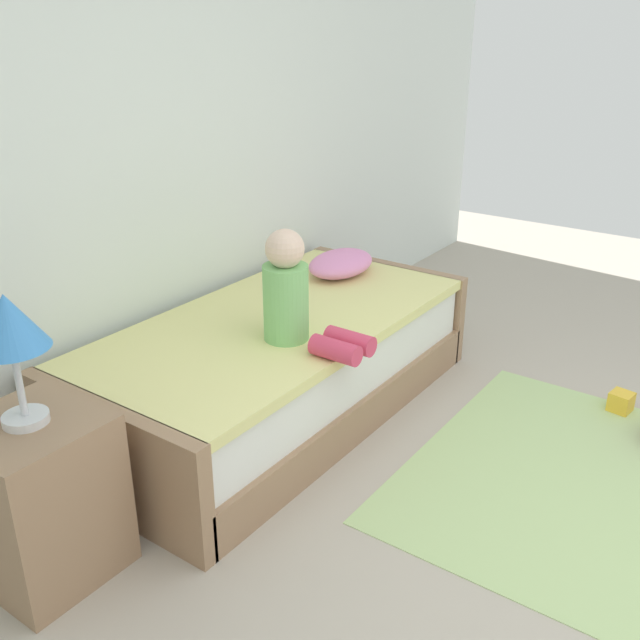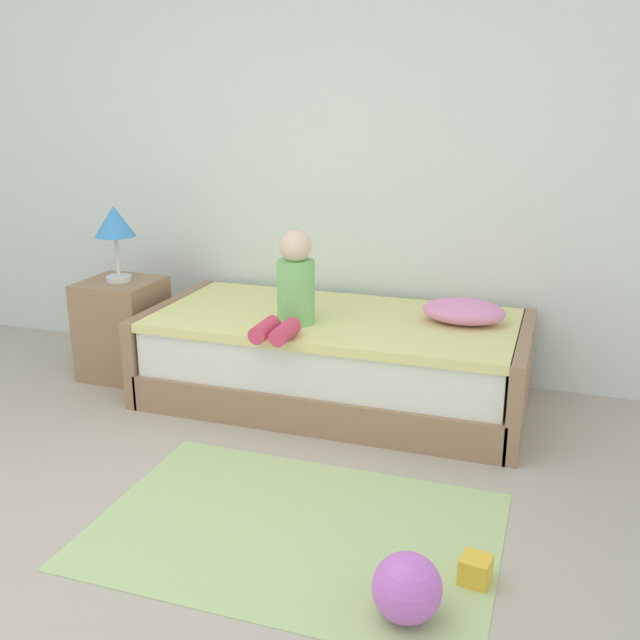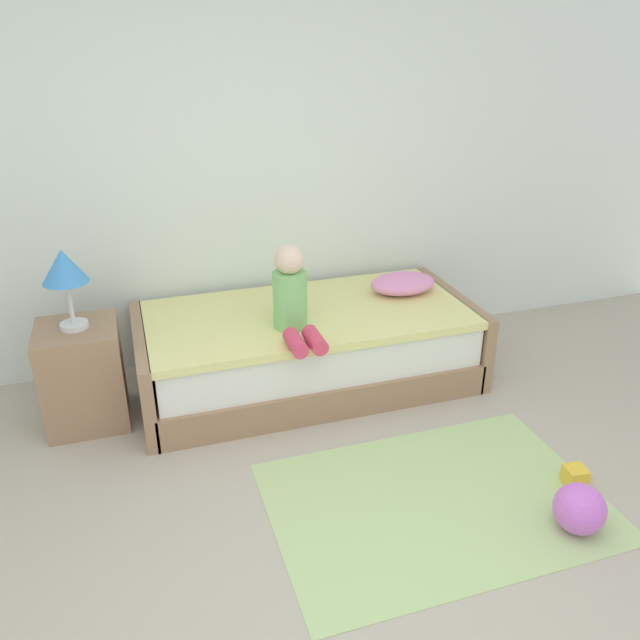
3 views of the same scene
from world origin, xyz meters
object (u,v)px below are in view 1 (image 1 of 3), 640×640
at_px(bed, 279,365).
at_px(nightstand, 41,498).
at_px(table_lamp, 9,328).
at_px(pillow, 341,263).
at_px(toy_block, 621,402).
at_px(child_figure, 295,298).

xyz_separation_m(bed, nightstand, (-1.35, -0.03, 0.05)).
distance_m(bed, table_lamp, 1.52).
height_order(nightstand, pillow, pillow).
bearing_deg(bed, pillow, 8.25).
xyz_separation_m(bed, toy_block, (0.97, -1.40, -0.19)).
distance_m(nightstand, pillow, 2.06).
bearing_deg(pillow, bed, -171.75).
bearing_deg(table_lamp, nightstand, -90.00).
bearing_deg(child_figure, bed, 55.21).
relative_size(pillow, toy_block, 4.29).
bearing_deg(bed, nightstand, -178.63).
bearing_deg(toy_block, bed, 124.84).
relative_size(table_lamp, pillow, 1.02).
relative_size(bed, toy_block, 20.57).
bearing_deg(child_figure, table_lamp, 170.65).
bearing_deg(table_lamp, pillow, 3.71).
height_order(pillow, toy_block, pillow).
bearing_deg(toy_block, pillow, 100.75).
relative_size(nightstand, child_figure, 1.18).
xyz_separation_m(table_lamp, pillow, (2.04, 0.13, -0.37)).
xyz_separation_m(pillow, toy_block, (0.28, -1.50, -0.51)).
relative_size(child_figure, toy_block, 4.97).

